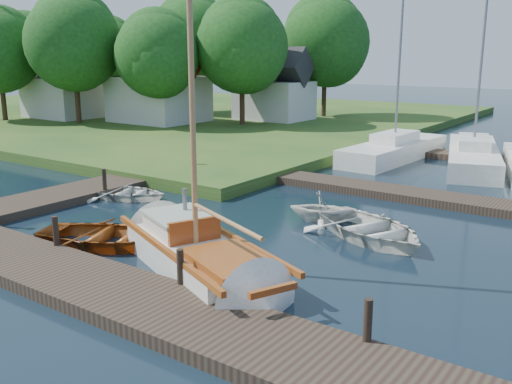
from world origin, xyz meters
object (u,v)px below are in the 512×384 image
Objects in this scene: mooring_post_4 at (104,179)px; sailboat at (202,260)px; tender_c at (370,225)px; tree_1 at (74,42)px; tree_3 at (242,46)px; mooring_post_3 at (368,320)px; mooring_post_1 at (56,231)px; tree_4 at (193,40)px; tree_7 at (326,41)px; tender_a at (127,190)px; tree_6 at (25,49)px; marina_boat_1 at (473,154)px; dinghy at (106,232)px; tender_b at (322,205)px; house_a at (158,87)px; marina_boat_0 at (394,148)px; mooring_post_2 at (180,267)px; house_c at (274,91)px; mooring_post_5 at (193,160)px; house_b at (65,87)px; tree_5 at (108,52)px; tree_2 at (158,54)px.

mooring_post_4 is 0.08× the size of sailboat.
tender_c is at bearing 88.99° from sailboat.
tree_1 is 1.05× the size of tree_3.
tree_3 reaches higher than mooring_post_3.
tree_4 reaches higher than mooring_post_1.
tree_7 is (-5.00, 26.05, 5.50)m from mooring_post_4.
sailboat is at bearing 18.42° from mooring_post_1.
mooring_post_3 is 0.26× the size of tender_a.
tender_a is 0.36× the size of tree_6.
marina_boat_1 is at bearing 74.13° from mooring_post_1.
dinghy is 32.79m from tree_4.
tree_4 reaches higher than tender_c.
tree_6 is at bearing 49.27° from tender_b.
house_a is at bearing 160.51° from sailboat.
marina_boat_0 is (-7.20, 18.91, -0.13)m from mooring_post_3.
mooring_post_4 is at bearing -28.96° from tree_6.
dinghy is (-8.57, 1.32, -0.29)m from mooring_post_3.
tree_1 is (-25.50, 17.05, 5.39)m from mooring_post_2.
tree_4 is at bearing 179.64° from house_c.
tender_a is 0.34× the size of tree_1.
mooring_post_5 is at bearing 130.36° from mooring_post_2.
tree_6 is (-33.43, 19.73, 5.24)m from dinghy.
house_b is (-21.00, 9.00, 2.07)m from mooring_post_5.
tender_a is 0.38× the size of tree_5.
house_b is 0.74× the size of tree_2.
mooring_post_4 is 10.31m from tender_c.
marina_boat_1 reaches higher than dinghy.
tree_7 reaches higher than sailboat.
tree_6 is at bearing -146.31° from tree_5.
tree_5 is at bearing 145.17° from mooring_post_3.
marina_boat_1 is (-3.45, 19.51, -0.14)m from mooring_post_3.
sailboat reaches higher than tender_a.
mooring_post_4 is (-4.00, 5.00, 0.00)m from mooring_post_1.
marina_boat_1 reaches higher than mooring_post_2.
mooring_post_5 is at bearing -22.53° from tree_1.
tree_5 is (-23.00, 20.05, 4.72)m from mooring_post_4.
mooring_post_2 is 0.09× the size of tree_6.
house_a is at bearing 44.66° from tree_1.
sailboat is at bearing -24.67° from mooring_post_4.
mooring_post_1 and mooring_post_2 have the same top height.
house_a is (-17.43, 19.68, 2.56)m from dinghy.
mooring_post_5 is at bearing 4.31° from dinghy.
tree_3 is at bearing -26.57° from tree_4.
tender_c is 0.78× the size of house_c.
house_c is (-17.24, 20.78, 2.16)m from tender_c.
mooring_post_5 is at bearing -76.64° from tree_7.
tree_3 is 1.03× the size of tree_6.
sailboat reaches higher than dinghy.
mooring_post_5 is at bearing 49.70° from tender_b.
tender_a is 0.58× the size of house_c.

